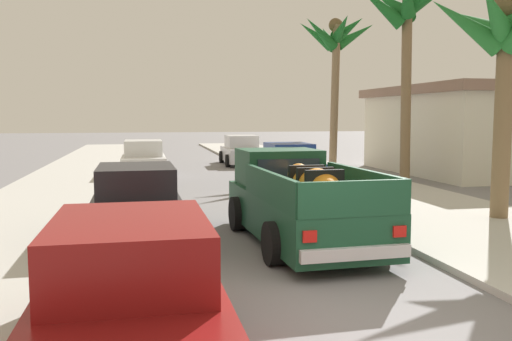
% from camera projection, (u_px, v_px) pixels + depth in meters
% --- Properties ---
extents(ground_plane, '(160.00, 160.00, 0.00)m').
position_uv_depth(ground_plane, '(350.00, 319.00, 6.82)').
color(ground_plane, slate).
extents(sidewalk_left, '(4.88, 60.00, 0.12)m').
position_uv_depth(sidewalk_left, '(73.00, 193.00, 17.53)').
color(sidewalk_left, beige).
rests_on(sidewalk_left, ground).
extents(sidewalk_right, '(4.88, 60.00, 0.12)m').
position_uv_depth(sidewalk_right, '(351.00, 186.00, 19.48)').
color(sidewalk_right, beige).
rests_on(sidewalk_right, ground).
extents(curb_left, '(0.16, 60.00, 0.10)m').
position_uv_depth(curb_left, '(106.00, 193.00, 17.74)').
color(curb_left, silver).
rests_on(curb_left, ground).
extents(curb_right, '(0.16, 60.00, 0.10)m').
position_uv_depth(curb_right, '(323.00, 187.00, 19.26)').
color(curb_right, silver).
rests_on(curb_right, ground).
extents(pickup_truck, '(2.37, 5.28, 1.80)m').
position_uv_depth(pickup_truck, '(299.00, 202.00, 10.98)').
color(pickup_truck, '#19472D').
rests_on(pickup_truck, ground).
extents(car_left_near, '(2.08, 4.29, 1.54)m').
position_uv_depth(car_left_near, '(288.00, 165.00, 20.48)').
color(car_left_near, navy).
rests_on(car_left_near, ground).
extents(car_right_near, '(2.02, 4.26, 1.54)m').
position_uv_depth(car_right_near, '(144.00, 160.00, 22.88)').
color(car_right_near, silver).
rests_on(car_right_near, ground).
extents(car_left_mid, '(2.08, 4.28, 1.54)m').
position_uv_depth(car_left_mid, '(137.00, 206.00, 11.09)').
color(car_left_mid, black).
rests_on(car_left_mid, ground).
extents(car_right_mid, '(2.04, 4.27, 1.54)m').
position_uv_depth(car_right_mid, '(131.00, 301.00, 5.41)').
color(car_right_mid, maroon).
rests_on(car_right_mid, ground).
extents(car_left_far, '(2.09, 4.29, 1.54)m').
position_uv_depth(car_left_far, '(241.00, 151.00, 28.51)').
color(car_left_far, silver).
rests_on(car_left_far, ground).
extents(palm_tree_left_fore, '(3.82, 3.59, 7.52)m').
position_uv_depth(palm_tree_left_fore, '(407.00, 18.00, 19.73)').
color(palm_tree_left_fore, brown).
rests_on(palm_tree_left_fore, ground).
extents(palm_tree_right_fore, '(4.03, 3.94, 7.17)m').
position_uv_depth(palm_tree_right_fore, '(336.00, 44.00, 25.46)').
color(palm_tree_right_fore, '#846B4C').
rests_on(palm_tree_right_fore, ground).
extents(palm_tree_left_back, '(3.78, 3.66, 5.50)m').
position_uv_depth(palm_tree_left_back, '(507.00, 35.00, 12.61)').
color(palm_tree_left_back, brown).
rests_on(palm_tree_left_back, ground).
extents(roadside_house, '(10.00, 9.36, 3.86)m').
position_uv_depth(roadside_house, '(502.00, 129.00, 24.58)').
color(roadside_house, beige).
rests_on(roadside_house, ground).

